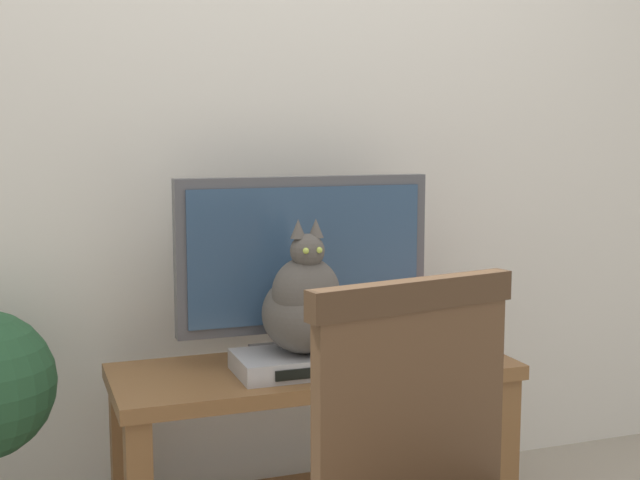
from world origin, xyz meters
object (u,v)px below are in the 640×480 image
(media_box, at_px, (302,362))
(tv, at_px, (304,262))
(tv_stand, at_px, (315,420))
(cat, at_px, (304,305))
(book_stack, at_px, (446,330))

(media_box, bearing_deg, tv, 68.92)
(tv_stand, relative_size, tv, 1.51)
(tv_stand, relative_size, cat, 3.04)
(media_box, bearing_deg, tv_stand, 44.50)
(tv_stand, xyz_separation_m, tv, (0.00, 0.09, 0.48))
(book_stack, bearing_deg, tv_stand, 174.15)
(media_box, xyz_separation_m, cat, (0.00, -0.01, 0.18))
(cat, bearing_deg, media_box, 95.07)
(media_box, distance_m, book_stack, 0.49)
(tv_stand, bearing_deg, media_box, -135.50)
(tv, xyz_separation_m, media_box, (-0.06, -0.15, -0.28))
(tv_stand, xyz_separation_m, media_box, (-0.06, -0.06, 0.21))
(tv_stand, bearing_deg, book_stack, -5.85)
(media_box, height_order, cat, cat)
(tv_stand, bearing_deg, tv, 89.98)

